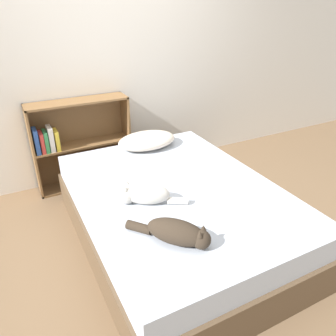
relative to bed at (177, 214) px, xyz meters
name	(u,v)px	position (x,y,z in m)	size (l,w,h in m)	color
ground_plane	(176,237)	(0.00, 0.00, -0.25)	(8.00, 8.00, 0.00)	brown
wall_back	(110,61)	(0.00, 1.45, 1.00)	(8.00, 0.06, 2.50)	silver
bed	(177,214)	(0.00, 0.00, 0.00)	(1.50, 2.07, 0.50)	brown
pillow	(147,140)	(0.11, 0.82, 0.33)	(0.59, 0.37, 0.15)	beige
cat_light	(142,194)	(-0.33, -0.08, 0.33)	(0.47, 0.32, 0.16)	beige
cat_dark	(178,233)	(-0.31, -0.57, 0.32)	(0.42, 0.48, 0.15)	#33281E
bookshelf	(77,142)	(-0.48, 1.32, 0.24)	(1.00, 0.26, 0.93)	brown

